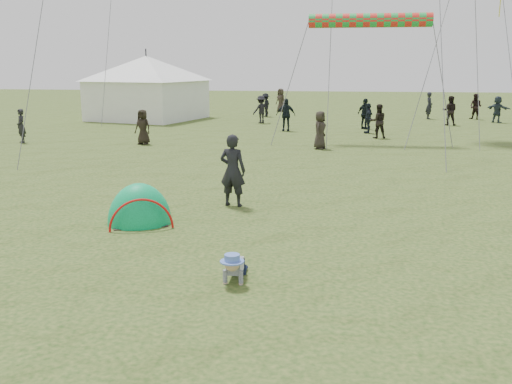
# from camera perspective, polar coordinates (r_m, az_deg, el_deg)

# --- Properties ---
(ground) EXTENTS (140.00, 140.00, 0.00)m
(ground) POSITION_cam_1_polar(r_m,az_deg,el_deg) (10.55, -2.07, -7.32)
(ground) COLOR #193A11
(crawling_toddler) EXTENTS (0.52, 0.73, 0.56)m
(crawling_toddler) POSITION_cam_1_polar(r_m,az_deg,el_deg) (9.70, -2.18, -7.36)
(crawling_toddler) COLOR black
(crawling_toddler) RESTS_ON ground
(popup_tent) EXTENTS (1.83, 1.69, 1.90)m
(popup_tent) POSITION_cam_1_polar(r_m,az_deg,el_deg) (13.48, -11.52, -3.10)
(popup_tent) COLOR #068740
(popup_tent) RESTS_ON ground
(standing_adult) EXTENTS (0.75, 0.56, 1.87)m
(standing_adult) POSITION_cam_1_polar(r_m,az_deg,el_deg) (14.67, -2.35, 2.17)
(standing_adult) COLOR black
(standing_adult) RESTS_ON ground
(event_marquee) EXTENTS (7.91, 7.91, 4.46)m
(event_marquee) POSITION_cam_1_polar(r_m,az_deg,el_deg) (39.21, -10.83, 10.42)
(event_marquee) COLOR white
(event_marquee) RESTS_ON ground
(crowd_person_0) EXTENTS (0.68, 0.67, 1.58)m
(crowd_person_0) POSITION_cam_1_polar(r_m,az_deg,el_deg) (28.96, -22.44, 6.13)
(crowd_person_0) COLOR black
(crowd_person_0) RESTS_ON ground
(crowd_person_1) EXTENTS (1.05, 1.04, 1.70)m
(crowd_person_1) POSITION_cam_1_polar(r_m,az_deg,el_deg) (41.08, 21.11, 7.97)
(crowd_person_1) COLOR black
(crowd_person_1) RESTS_ON ground
(crowd_person_2) EXTENTS (1.04, 0.99, 1.73)m
(crowd_person_2) POSITION_cam_1_polar(r_m,az_deg,el_deg) (33.15, 10.85, 7.68)
(crowd_person_2) COLOR black
(crowd_person_2) RESTS_ON ground
(crowd_person_3) EXTENTS (0.84, 1.17, 1.63)m
(crowd_person_3) POSITION_cam_1_polar(r_m,az_deg,el_deg) (40.52, 0.96, 8.70)
(crowd_person_3) COLOR black
(crowd_person_3) RESTS_ON ground
(crowd_person_4) EXTENTS (0.72, 0.91, 1.64)m
(crowd_person_4) POSITION_cam_1_polar(r_m,az_deg,el_deg) (25.00, 6.41, 6.18)
(crowd_person_4) COLOR #2A241E
(crowd_person_4) RESTS_ON ground
(crowd_person_5) EXTENTS (1.28, 1.51, 1.63)m
(crowd_person_5) POSITION_cam_1_polar(r_m,az_deg,el_deg) (44.00, -5.88, 8.95)
(crowd_person_5) COLOR #273243
(crowd_person_5) RESTS_ON ground
(crowd_person_6) EXTENTS (0.52, 0.71, 1.80)m
(crowd_person_6) POSITION_cam_1_polar(r_m,az_deg,el_deg) (40.34, 16.93, 8.26)
(crowd_person_6) COLOR black
(crowd_person_6) RESTS_ON ground
(crowd_person_7) EXTENTS (0.97, 0.82, 1.75)m
(crowd_person_7) POSITION_cam_1_polar(r_m,az_deg,el_deg) (36.57, 18.81, 7.71)
(crowd_person_7) COLOR black
(crowd_person_7) RESTS_ON ground
(crowd_person_8) EXTENTS (0.45, 0.96, 1.59)m
(crowd_person_8) POSITION_cam_1_polar(r_m,az_deg,el_deg) (31.16, 11.15, 7.25)
(crowd_person_8) COLOR black
(crowd_person_8) RESTS_ON ground
(crowd_person_9) EXTENTS (1.25, 1.19, 1.71)m
(crowd_person_9) POSITION_cam_1_polar(r_m,az_deg,el_deg) (35.95, 0.51, 8.26)
(crowd_person_9) COLOR black
(crowd_person_9) RESTS_ON ground
(crowd_person_10) EXTENTS (0.87, 0.67, 1.59)m
(crowd_person_10) POSITION_cam_1_polar(r_m,az_deg,el_deg) (26.79, -11.25, 6.39)
(crowd_person_10) COLOR black
(crowd_person_10) RESTS_ON ground
(crowd_person_11) EXTENTS (1.44, 1.45, 1.67)m
(crowd_person_11) POSITION_cam_1_polar(r_m,az_deg,el_deg) (39.25, 23.00, 7.61)
(crowd_person_11) COLOR #29353F
(crowd_person_11) RESTS_ON ground
(crowd_person_13) EXTENTS (0.92, 0.77, 1.69)m
(crowd_person_13) POSITION_cam_1_polar(r_m,az_deg,el_deg) (29.13, 12.11, 6.94)
(crowd_person_13) COLOR black
(crowd_person_13) RESTS_ON ground
(crowd_person_14) EXTENTS (1.05, 0.45, 1.79)m
(crowd_person_14) POSITION_cam_1_polar(r_m,az_deg,el_deg) (31.67, 2.99, 7.72)
(crowd_person_14) COLOR black
(crowd_person_14) RESTS_ON ground
(crowd_person_15) EXTENTS (1.16, 0.77, 1.69)m
(crowd_person_15) POSITION_cam_1_polar(r_m,az_deg,el_deg) (46.16, -14.89, 8.80)
(crowd_person_15) COLOR #23232B
(crowd_person_15) RESTS_ON ground
(crowd_person_16) EXTENTS (1.03, 1.00, 1.78)m
(crowd_person_16) POSITION_cam_1_polar(r_m,az_deg,el_deg) (44.88, 2.49, 9.17)
(crowd_person_16) COLOR #302822
(crowd_person_16) RESTS_ON ground
(rainbow_tube_kite) EXTENTS (5.55, 0.64, 0.64)m
(rainbow_tube_kite) POSITION_cam_1_polar(r_m,az_deg,el_deg) (27.66, 11.31, 16.48)
(rainbow_tube_kite) COLOR red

